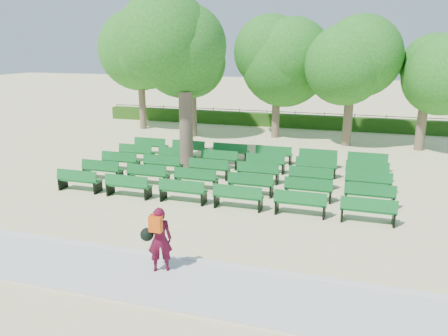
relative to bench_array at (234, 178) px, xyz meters
name	(u,v)px	position (x,y,z in m)	size (l,w,h in m)	color
ground	(219,187)	(-0.35, -1.07, -0.09)	(120.00, 120.00, 0.00)	beige
paving	(129,275)	(-0.35, -8.47, -0.06)	(30.00, 2.20, 0.06)	beige
curb	(149,253)	(-0.35, -7.32, -0.04)	(30.00, 0.12, 0.10)	silver
hedge	(280,120)	(-0.35, 12.93, 0.36)	(26.00, 0.70, 0.90)	#244C13
fence	(280,126)	(-0.35, 13.33, -0.09)	(26.00, 0.10, 1.02)	black
tree_line	(268,138)	(-0.35, 8.93, -0.09)	(21.80, 6.80, 7.04)	#26721E
bench_array	(234,178)	(0.00, 0.00, 0.00)	(1.77, 0.61, 1.10)	#116326
tree_among	(184,62)	(-2.53, 0.94, 4.74)	(4.81, 4.81, 7.04)	brown
person	(158,238)	(0.32, -8.08, 0.84)	(0.85, 0.62, 1.68)	#4C0A1F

